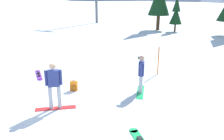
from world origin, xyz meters
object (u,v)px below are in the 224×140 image
object	(u,v)px
snowboarder_midground	(141,73)
pine_tree_tall	(176,12)
loose_snowboard_near_right	(39,75)
trail_marker_pole	(158,61)
snowboarder_foreground	(54,85)
backpack_orange	(74,86)

from	to	relation	value
snowboarder_midground	pine_tree_tall	world-z (taller)	pine_tree_tall
snowboarder_midground	loose_snowboard_near_right	size ratio (longest dim) A/B	1.12
loose_snowboard_near_right	trail_marker_pole	bearing A→B (deg)	27.78
snowboarder_foreground	snowboarder_midground	bearing A→B (deg)	51.06
loose_snowboard_near_right	backpack_orange	world-z (taller)	backpack_orange
snowboarder_foreground	trail_marker_pole	world-z (taller)	snowboarder_foreground
pine_tree_tall	loose_snowboard_near_right	bearing A→B (deg)	-99.58
snowboarder_foreground	backpack_orange	bearing A→B (deg)	102.66
snowboarder_foreground	snowboarder_midground	distance (m)	3.77
pine_tree_tall	trail_marker_pole	bearing A→B (deg)	-81.28
backpack_orange	pine_tree_tall	size ratio (longest dim) A/B	0.12
trail_marker_pole	snowboarder_foreground	bearing A→B (deg)	-112.44
snowboarder_foreground	backpack_orange	size ratio (longest dim) A/B	3.85
snowboarder_midground	trail_marker_pole	size ratio (longest dim) A/B	1.10
backpack_orange	snowboarder_foreground	bearing A→B (deg)	-77.34
snowboarder_midground	backpack_orange	distance (m)	3.07
snowboarder_foreground	snowboarder_midground	size ratio (longest dim) A/B	1.08
snowboarder_foreground	trail_marker_pole	xyz separation A→B (m)	(2.36, 5.72, -0.20)
trail_marker_pole	pine_tree_tall	size ratio (longest dim) A/B	0.38
snowboarder_foreground	trail_marker_pole	bearing A→B (deg)	67.56
loose_snowboard_near_right	backpack_orange	xyz separation A→B (m)	(2.92, -0.93, 0.19)
backpack_orange	trail_marker_pole	xyz separation A→B (m)	(2.76, 3.93, 0.55)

